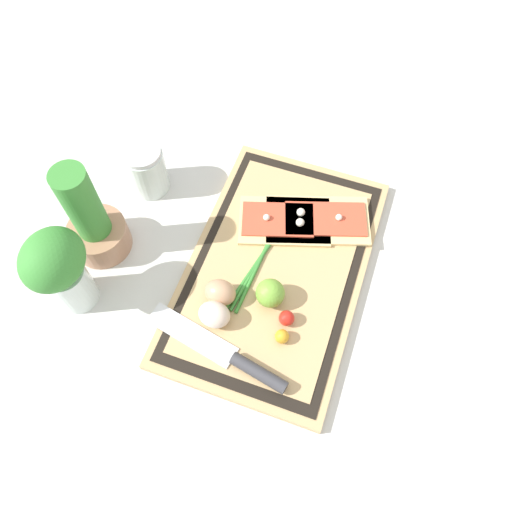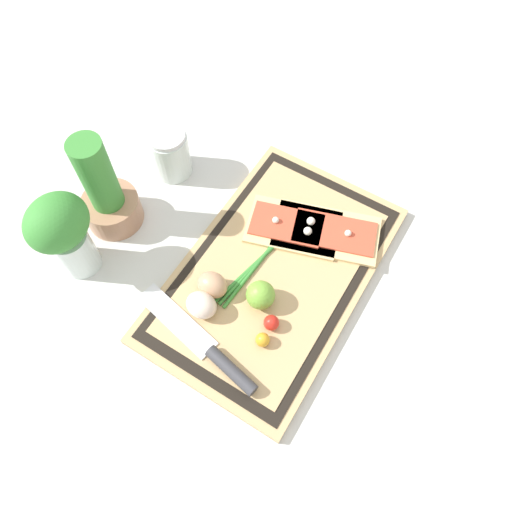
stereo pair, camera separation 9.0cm
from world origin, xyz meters
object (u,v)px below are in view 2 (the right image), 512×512
at_px(egg_brown, 212,285).
at_px(lime, 261,295).
at_px(pizza_slice_far, 292,226).
at_px(pizza_slice_near, 328,232).
at_px(herb_pot, 106,196).
at_px(cherry_tomato_yellow, 263,340).
at_px(herb_glass, 63,232).
at_px(knife, 215,355).
at_px(sauce_jar, 170,155).
at_px(cherry_tomato_red, 271,323).
at_px(egg_pink, 201,305).

distance_m(egg_brown, lime, 0.09).
bearing_deg(pizza_slice_far, pizza_slice_near, -69.29).
relative_size(egg_brown, herb_pot, 0.26).
xyz_separation_m(cherry_tomato_yellow, herb_glass, (-0.04, 0.37, 0.08)).
height_order(pizza_slice_far, knife, pizza_slice_far).
bearing_deg(sauce_jar, cherry_tomato_red, -119.04).
bearing_deg(lime, herb_pot, 88.35).
bearing_deg(cherry_tomato_yellow, pizza_slice_far, 17.42).
distance_m(egg_brown, cherry_tomato_red, 0.12).
bearing_deg(pizza_slice_near, cherry_tomato_yellow, -178.74).
relative_size(knife, herb_pot, 1.22).
bearing_deg(pizza_slice_far, egg_pink, 167.82).
height_order(egg_pink, cherry_tomato_yellow, egg_pink).
bearing_deg(cherry_tomato_yellow, herb_glass, 95.97).
distance_m(egg_pink, herb_pot, 0.27).
height_order(pizza_slice_near, egg_pink, egg_pink).
bearing_deg(pizza_slice_far, knife, -176.78).
height_order(egg_pink, herb_glass, herb_glass).
xyz_separation_m(pizza_slice_near, cherry_tomato_yellow, (-0.25, -0.01, 0.01)).
xyz_separation_m(sauce_jar, herb_glass, (-0.27, 0.01, 0.07)).
relative_size(knife, cherry_tomato_red, 9.74).
height_order(pizza_slice_near, knife, pizza_slice_near).
distance_m(pizza_slice_far, sauce_jar, 0.29).
xyz_separation_m(pizza_slice_far, cherry_tomato_yellow, (-0.22, -0.07, 0.01)).
distance_m(pizza_slice_far, knife, 0.29).
height_order(knife, egg_pink, egg_pink).
height_order(pizza_slice_near, herb_glass, herb_glass).
bearing_deg(herb_pot, herb_glass, -174.47).
relative_size(egg_brown, cherry_tomato_red, 2.04).
height_order(pizza_slice_far, lime, lime).
distance_m(knife, egg_brown, 0.12).
xyz_separation_m(knife, cherry_tomato_red, (0.10, -0.05, 0.01)).
bearing_deg(cherry_tomato_red, herb_glass, 101.06).
xyz_separation_m(pizza_slice_far, cherry_tomato_red, (-0.19, -0.07, 0.01)).
distance_m(egg_pink, cherry_tomato_red, 0.12).
bearing_deg(herb_pot, pizza_slice_far, -64.14).
xyz_separation_m(egg_brown, lime, (0.03, -0.08, 0.00)).
relative_size(cherry_tomato_red, cherry_tomato_yellow, 1.11).
height_order(pizza_slice_far, cherry_tomato_yellow, same).
bearing_deg(lime, egg_pink, 131.38).
distance_m(egg_pink, sauce_jar, 0.33).
bearing_deg(egg_brown, egg_pink, -172.75).
xyz_separation_m(egg_brown, sauce_jar, (0.19, 0.23, 0.00)).
xyz_separation_m(pizza_slice_far, lime, (-0.16, -0.03, 0.02)).
bearing_deg(cherry_tomato_yellow, pizza_slice_near, 1.26).
relative_size(lime, cherry_tomato_red, 1.87).
bearing_deg(egg_pink, sauce_jar, 45.26).
distance_m(lime, herb_glass, 0.35).
height_order(cherry_tomato_red, cherry_tomato_yellow, cherry_tomato_red).
bearing_deg(cherry_tomato_yellow, egg_brown, 73.76).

